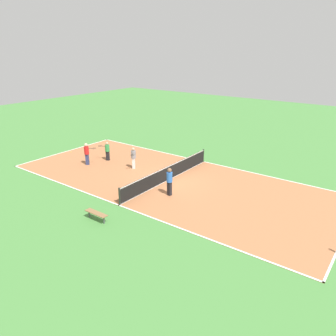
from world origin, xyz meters
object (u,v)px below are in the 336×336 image
object	(u,v)px
bench	(96,214)
player_near_blue	(169,180)
tennis_ball_midcourt	(71,152)
player_far_green	(107,150)
tennis_ball_near_net	(193,166)
player_baseline_gray	(133,157)
tennis_net	(168,173)
player_coach_red	(87,152)

from	to	relation	value
bench	player_near_blue	xyz separation A→B (m)	(-4.83, 1.27, 0.67)
tennis_ball_midcourt	player_far_green	bearing A→B (deg)	96.45
tennis_ball_near_net	tennis_ball_midcourt	bearing A→B (deg)	-72.35
player_baseline_gray	tennis_ball_near_net	size ratio (longest dim) A/B	24.19
bench	tennis_net	bearing A→B (deg)	92.43
bench	player_far_green	bearing A→B (deg)	133.01
bench	player_baseline_gray	xyz separation A→B (m)	(-7.07, -3.75, 0.58)
tennis_net	player_baseline_gray	bearing A→B (deg)	-94.88
player_coach_red	tennis_ball_near_net	size ratio (longest dim) A/B	25.44
player_baseline_gray	tennis_ball_midcourt	bearing A→B (deg)	-124.25
bench	player_near_blue	distance (m)	5.04
player_coach_red	tennis_ball_midcourt	world-z (taller)	player_coach_red
player_coach_red	tennis_ball_midcourt	xyz separation A→B (m)	(-1.22, -3.65, -0.96)
tennis_ball_midcourt	player_baseline_gray	bearing A→B (deg)	92.39
tennis_net	player_near_blue	xyz separation A→B (m)	(1.95, 1.56, 0.49)
player_near_blue	player_coach_red	world-z (taller)	player_near_blue
tennis_net	tennis_ball_midcourt	world-z (taller)	tennis_net
player_coach_red	player_baseline_gray	bearing A→B (deg)	-16.08
player_baseline_gray	player_near_blue	bearing A→B (deg)	29.27
bench	player_baseline_gray	bearing A→B (deg)	117.92
player_baseline_gray	tennis_net	bearing A→B (deg)	48.49
tennis_net	player_baseline_gray	size ratio (longest dim) A/B	5.81
player_far_green	tennis_ball_near_net	distance (m)	7.04
tennis_net	player_coach_red	xyz separation A→B (m)	(1.22, -6.95, 0.46)
player_baseline_gray	player_coach_red	world-z (taller)	player_coach_red
bench	player_baseline_gray	world-z (taller)	player_baseline_gray
player_far_green	tennis_net	bearing A→B (deg)	151.07
bench	player_coach_red	world-z (taller)	player_coach_red
tennis_net	tennis_ball_midcourt	size ratio (longest dim) A/B	140.56
tennis_ball_midcourt	player_coach_red	bearing A→B (deg)	71.52
tennis_net	tennis_ball_midcourt	bearing A→B (deg)	-89.99
tennis_net	bench	size ratio (longest dim) A/B	6.67
bench	tennis_ball_midcourt	size ratio (longest dim) A/B	21.08
player_near_blue	bench	bearing A→B (deg)	-95.10
bench	player_far_green	size ratio (longest dim) A/B	0.94
player_coach_red	tennis_ball_midcourt	size ratio (longest dim) A/B	25.44
player_coach_red	player_far_green	distance (m)	1.76
player_near_blue	player_far_green	world-z (taller)	player_near_blue
bench	tennis_ball_midcourt	xyz separation A→B (m)	(-6.77, -10.89, -0.33)
player_far_green	tennis_ball_midcourt	size ratio (longest dim) A/B	22.51
bench	tennis_ball_midcourt	bearing A→B (deg)	148.11
bench	player_far_green	world-z (taller)	player_far_green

